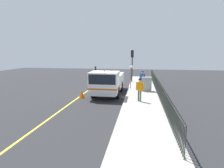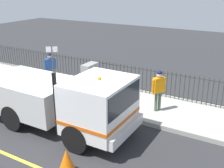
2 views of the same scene
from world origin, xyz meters
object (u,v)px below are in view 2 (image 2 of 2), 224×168
Objects in this scene: pedestrian_distant at (50,65)px; worker_standing at (159,86)px; work_truck at (65,99)px; street_sign at (53,65)px; utility_cabinet at (90,77)px; traffic_cone at (67,160)px.

worker_standing is at bearing -69.12° from pedestrian_distant.
work_truck is 2.50× the size of street_sign.
utility_cabinet is 0.54× the size of street_sign.
street_sign is (-1.50, 0.95, 0.84)m from utility_cabinet.
traffic_cone is at bearing 22.69° from worker_standing.
traffic_cone is at bearing -111.79° from pedestrian_distant.
pedestrian_distant is at bearing 46.85° from street_sign.
worker_standing is (2.79, -2.46, 0.02)m from work_truck.
worker_standing is 4.76m from street_sign.
street_sign is at bearing -45.14° from worker_standing.
pedestrian_distant is (0.24, 5.87, -0.04)m from worker_standing.
traffic_cone is (-4.93, -4.92, -0.84)m from pedestrian_distant.
street_sign reaches higher than pedestrian_distant.
work_truck is at bearing -159.80° from utility_cabinet.
worker_standing is at bearing -79.24° from street_sign.
work_truck is 3.62× the size of pedestrian_distant.
work_truck reaches higher than utility_cabinet.
traffic_cone is (-4.68, 0.95, -0.88)m from worker_standing.
worker_standing reaches higher than pedestrian_distant.
pedestrian_distant is at bearing 44.96° from traffic_cone.
pedestrian_distant is at bearing 99.65° from utility_cabinet.
work_truck is at bearing -108.42° from pedestrian_distant.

